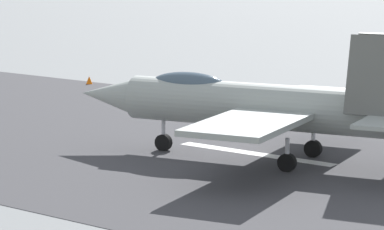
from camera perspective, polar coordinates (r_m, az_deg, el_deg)
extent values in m
plane|color=slate|center=(45.70, 3.63, -2.19)|extent=(400.00, 400.00, 0.00)
cube|color=#3B3B3E|center=(45.70, 3.63, -2.18)|extent=(240.00, 26.00, 0.02)
cube|color=white|center=(45.75, 3.53, -2.15)|extent=(8.00, 0.70, 0.00)
cylinder|color=#929A95|center=(44.06, 3.86, 0.50)|extent=(12.41, 4.42, 1.94)
cone|color=#929A95|center=(47.38, -4.64, 1.12)|extent=(3.11, 2.19, 1.64)
ellipsoid|color=#3F5160|center=(45.35, -0.19, 1.70)|extent=(3.75, 1.82, 1.10)
cube|color=#929A95|center=(40.14, 3.08, -0.53)|extent=(4.54, 6.46, 0.24)
cube|color=#929A95|center=(47.35, 6.76, 0.96)|extent=(4.54, 6.46, 0.24)
cube|color=#565854|center=(41.27, 10.32, 2.14)|extent=(2.74, 1.46, 3.14)
cylinder|color=silver|center=(46.30, -1.59, -1.14)|extent=(0.18, 0.18, 1.40)
cylinder|color=black|center=(46.36, -1.58, -1.53)|extent=(0.81, 0.45, 0.76)
cylinder|color=silver|center=(42.25, 5.28, -2.21)|extent=(0.18, 0.18, 1.40)
cylinder|color=black|center=(42.32, 5.27, -2.64)|extent=(0.81, 0.45, 0.76)
cylinder|color=silver|center=(45.20, 6.72, -1.46)|extent=(0.18, 0.18, 1.40)
cylinder|color=black|center=(45.26, 6.71, -1.86)|extent=(0.81, 0.45, 0.76)
cone|color=orange|center=(59.05, 5.19, 0.73)|extent=(0.44, 0.44, 0.55)
cone|color=orange|center=(68.46, -5.70, 1.93)|extent=(0.44, 0.44, 0.55)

